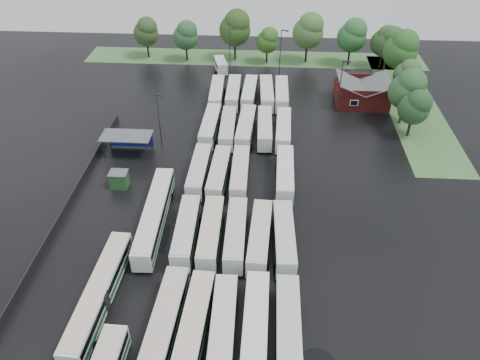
{
  "coord_description": "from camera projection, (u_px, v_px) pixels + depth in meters",
  "views": [
    {
      "loc": [
        5.49,
        -42.59,
        42.73
      ],
      "look_at": [
        2.0,
        12.0,
        2.5
      ],
      "focal_mm": 35.0,
      "sensor_mm": 36.0,
      "label": 1
    }
  ],
  "objects": [
    {
      "name": "ground",
      "position": [
        218.0,
        250.0,
        59.84
      ],
      "size": [
        160.0,
        160.0,
        0.0
      ],
      "primitive_type": "plane",
      "color": "black",
      "rests_on": "ground"
    },
    {
      "name": "brick_building",
      "position": [
        361.0,
        94.0,
        91.88
      ],
      "size": [
        10.07,
        8.6,
        5.39
      ],
      "color": "maroon",
      "rests_on": "ground"
    },
    {
      "name": "wash_shed",
      "position": [
        127.0,
        137.0,
        76.66
      ],
      "size": [
        8.2,
        4.2,
        3.58
      ],
      "color": "#2D2D30",
      "rests_on": "ground"
    },
    {
      "name": "utility_hut",
      "position": [
        119.0,
        179.0,
        70.02
      ],
      "size": [
        2.7,
        2.2,
        2.62
      ],
      "color": "#234D25",
      "rests_on": "ground"
    },
    {
      "name": "grass_strip_north",
      "position": [
        254.0,
        58.0,
        111.83
      ],
      "size": [
        80.0,
        10.0,
        0.01
      ],
      "primitive_type": "cube",
      "color": "#406E35",
      "rests_on": "ground"
    },
    {
      "name": "grass_strip_east",
      "position": [
        411.0,
        104.0,
        92.49
      ],
      "size": [
        10.0,
        50.0,
        0.01
      ],
      "primitive_type": "cube",
      "color": "#406E35",
      "rests_on": "ground"
    },
    {
      "name": "west_fence",
      "position": [
        70.0,
        201.0,
        67.06
      ],
      "size": [
        0.1,
        50.0,
        1.2
      ],
      "primitive_type": "cube",
      "color": "#2D2D30",
      "rests_on": "ground"
    },
    {
      "name": "bus_r1c0",
      "position": [
        166.0,
        318.0,
        49.15
      ],
      "size": [
        3.13,
        12.26,
        3.38
      ],
      "rotation": [
        0.0,
        0.0,
        -0.05
      ],
      "color": "silver",
      "rests_on": "ground"
    },
    {
      "name": "bus_r1c1",
      "position": [
        195.0,
        321.0,
        48.96
      ],
      "size": [
        3.01,
        11.82,
        3.26
      ],
      "rotation": [
        0.0,
        0.0,
        -0.05
      ],
      "color": "silver",
      "rests_on": "ground"
    },
    {
      "name": "bus_r1c2",
      "position": [
        223.0,
        325.0,
        48.54
      ],
      "size": [
        2.69,
        11.69,
        3.24
      ],
      "rotation": [
        0.0,
        0.0,
        0.02
      ],
      "color": "silver",
      "rests_on": "ground"
    },
    {
      "name": "bus_r1c3",
      "position": [
        256.0,
        324.0,
        48.65
      ],
      "size": [
        2.7,
        12.09,
        3.36
      ],
      "rotation": [
        0.0,
        0.0,
        -0.01
      ],
      "color": "silver",
      "rests_on": "ground"
    },
    {
      "name": "bus_r1c4",
      "position": [
        288.0,
        327.0,
        48.34
      ],
      "size": [
        2.56,
        11.9,
        3.31
      ],
      "rotation": [
        0.0,
        0.0,
        0.0
      ],
      "color": "silver",
      "rests_on": "ground"
    },
    {
      "name": "bus_r2c0",
      "position": [
        186.0,
        231.0,
        60.09
      ],
      "size": [
        2.79,
        11.85,
        3.28
      ],
      "rotation": [
        0.0,
        0.0,
        0.02
      ],
      "color": "silver",
      "rests_on": "ground"
    },
    {
      "name": "bus_r2c1",
      "position": [
        211.0,
        233.0,
        59.9
      ],
      "size": [
        2.6,
        11.83,
        3.29
      ],
      "rotation": [
        0.0,
        0.0,
        0.01
      ],
      "color": "silver",
      "rests_on": "ground"
    },
    {
      "name": "bus_r2c2",
      "position": [
        236.0,
        234.0,
        59.7
      ],
      "size": [
        2.61,
        11.76,
        3.27
      ],
      "rotation": [
        0.0,
        0.0,
        0.01
      ],
      "color": "silver",
      "rests_on": "ground"
    },
    {
      "name": "bus_r2c3",
      "position": [
        260.0,
        237.0,
        59.29
      ],
      "size": [
        3.05,
        11.86,
        3.27
      ],
      "rotation": [
        0.0,
        0.0,
        -0.05
      ],
      "color": "silver",
      "rests_on": "ground"
    },
    {
      "name": "bus_r2c4",
      "position": [
        284.0,
        237.0,
        59.19
      ],
      "size": [
        2.94,
        11.84,
        3.27
      ],
      "rotation": [
        0.0,
        0.0,
        0.04
      ],
      "color": "silver",
      "rests_on": "ground"
    },
    {
      "name": "bus_r3c0",
      "position": [
        199.0,
        171.0,
        70.97
      ],
      "size": [
        2.61,
        11.68,
        3.24
      ],
      "rotation": [
        0.0,
        0.0,
        -0.01
      ],
      "color": "silver",
      "rests_on": "ground"
    },
    {
      "name": "bus_r3c1",
      "position": [
        219.0,
        173.0,
        70.52
      ],
      "size": [
        2.86,
        11.69,
        3.23
      ],
      "rotation": [
        0.0,
        0.0,
        -0.03
      ],
      "color": "silver",
      "rests_on": "ground"
    },
    {
      "name": "bus_r3c2",
      "position": [
        240.0,
        173.0,
        70.51
      ],
      "size": [
        2.57,
        11.69,
        3.25
      ],
      "rotation": [
        0.0,
        0.0,
        0.01
      ],
      "color": "silver",
      "rests_on": "ground"
    },
    {
      "name": "bus_r3c4",
      "position": [
        285.0,
        174.0,
        70.25
      ],
      "size": [
        2.74,
        12.1,
        3.36
      ],
      "rotation": [
        0.0,
        0.0,
        -0.01
      ],
      "color": "silver",
      "rests_on": "ground"
    },
    {
      "name": "bus_r4c0",
      "position": [
        210.0,
        126.0,
        81.96
      ],
      "size": [
        2.8,
        11.97,
        3.32
      ],
      "rotation": [
        0.0,
        0.0,
        -0.02
      ],
      "color": "silver",
      "rests_on": "ground"
    },
    {
      "name": "bus_r4c1",
      "position": [
        228.0,
        128.0,
        81.44
      ],
      "size": [
        2.66,
        11.67,
        3.24
      ],
      "rotation": [
        0.0,
        0.0,
        0.02
      ],
      "color": "silver",
      "rests_on": "ground"
    },
    {
      "name": "bus_r4c2",
      "position": [
        246.0,
        128.0,
        81.36
      ],
      "size": [
        3.16,
        12.28,
        3.39
      ],
      "rotation": [
        0.0,
        0.0,
        -0.05
      ],
      "color": "silver",
      "rests_on": "ground"
    },
    {
      "name": "bus_r4c3",
      "position": [
        265.0,
        128.0,
        81.45
      ],
      "size": [
        2.71,
        11.65,
        3.23
      ],
      "rotation": [
        0.0,
        0.0,
        0.02
      ],
      "color": "silver",
      "rests_on": "ground"
    },
    {
      "name": "bus_r4c4",
      "position": [
        283.0,
        130.0,
        80.97
      ],
      "size": [
        2.82,
        11.8,
        3.27
      ],
      "rotation": [
        0.0,
        0.0,
        -0.03
      ],
      "color": "silver",
      "rests_on": "ground"
    },
    {
      "name": "bus_r5c0",
      "position": [
        217.0,
        93.0,
        92.51
      ],
      "size": [
        2.88,
        11.73,
        3.24
      ],
      "rotation": [
        0.0,
        0.0,
        0.04
      ],
      "color": "silver",
      "rests_on": "ground"
    },
    {
      "name": "bus_r5c1",
      "position": [
        233.0,
        93.0,
        92.63
      ],
      "size": [
        2.61,
        11.73,
        3.26
      ],
      "rotation": [
        0.0,
        0.0,
        0.01
      ],
      "color": "silver",
      "rests_on": "ground"
    },
    {
      "name": "bus_r5c2",
      "position": [
        249.0,
        93.0,
        92.63
      ],
      "size": [
        2.86,
        11.64,
        3.22
      ],
      "rotation": [
        0.0,
        0.0,
        -0.04
      ],
      "color": "silver",
      "rests_on": "ground"
    },
    {
      "name": "bus_r5c3",
      "position": [
        266.0,
        93.0,
        92.35
      ],
      "size": [
        3.08,
        11.99,
        3.31
      ],
      "rotation": [
        0.0,
        0.0,
        0.05
      ],
      "color": "silver",
      "rests_on": "ground"
    },
    {
      "name": "bus_r5c4",
      "position": [
        281.0,
        94.0,
        92.16
      ],
      "size": [
        2.55,
        11.77,
        3.27
      ],
      "rotation": [
        0.0,
        0.0,
        0.0
      ],
      "color": "silver",
      "rests_on": "ground"
    },
    {
      "name": "artic_bus_west_b",
      "position": [
        155.0,
        215.0,
        62.59
      ],
      "size": [
        3.04,
        18.09,
        3.34
      ],
      "rotation": [
        0.0,
        0.0,
        0.03
      ],
      "color": "silver",
      "rests_on": "ground"
    },
    {
      "name": "artic_bus_west_c",
      "position": [
        99.0,
        294.0,
        51.86
      ],
      "size": [
        3.1,
        17.43,
        3.22
      ],
      "rotation": [
        0.0,
        0.0,
        -0.04
      ],
      "color": "silver",
      "rests_on": "ground"
    },
    {
      "name": "minibus",
      "position": [
        221.0,
        65.0,
        104.81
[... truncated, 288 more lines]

